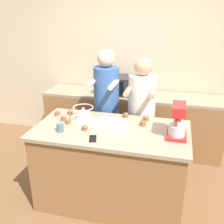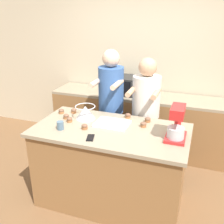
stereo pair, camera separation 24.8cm
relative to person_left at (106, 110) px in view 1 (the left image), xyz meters
The scene contains 20 objects.
ground_plane 1.14m from the person_left, 70.63° to the right, with size 16.00×16.00×0.00m, color brown.
back_wall 1.17m from the person_left, 77.69° to the left, with size 10.00×0.06×2.70m.
island_counter 0.82m from the person_left, 70.63° to the right, with size 1.70×0.89×0.96m.
back_counter 0.87m from the person_left, 71.93° to the left, with size 2.80×0.60×0.93m.
person_left is the anchor object (origin of this frame).
person_right 0.48m from the person_left, ahead, with size 0.36×0.52×1.64m.
stand_mixer 1.16m from the person_left, 35.61° to the right, with size 0.20×0.30×0.35m.
mixing_bowl 0.53m from the person_left, 106.98° to the right, with size 0.24×0.24×0.16m.
baking_tray 0.59m from the person_left, 69.20° to the right, with size 0.38×0.28×0.04m.
microwave_oven 0.72m from the person_left, 91.15° to the left, with size 0.55×0.40×0.27m.
cell_phone 0.95m from the person_left, 83.15° to the right, with size 0.11×0.16×0.01m.
drinking_glass 0.90m from the person_left, 108.14° to the right, with size 0.08×0.08×0.09m.
cupcake_0 0.71m from the person_left, 113.55° to the right, with size 0.07×0.07×0.06m.
cupcake_1 0.75m from the person_left, 41.43° to the right, with size 0.07×0.07×0.06m.
cupcake_2 0.68m from the person_left, 122.47° to the right, with size 0.07×0.07×0.06m.
cupcake_3 0.67m from the person_left, 30.94° to the right, with size 0.07×0.07×0.06m.
cupcake_4 0.67m from the person_left, 138.60° to the right, with size 0.07×0.07×0.06m.
cupcake_5 0.77m from the person_left, 92.53° to the right, with size 0.07×0.07×0.06m.
cupcake_6 0.53m from the person_left, 134.04° to the right, with size 0.07×0.07×0.06m.
cupcake_7 0.45m from the person_left, 42.97° to the right, with size 0.07×0.07×0.06m.
Camera 1 is at (0.64, -2.52, 2.19)m, focal length 42.00 mm.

